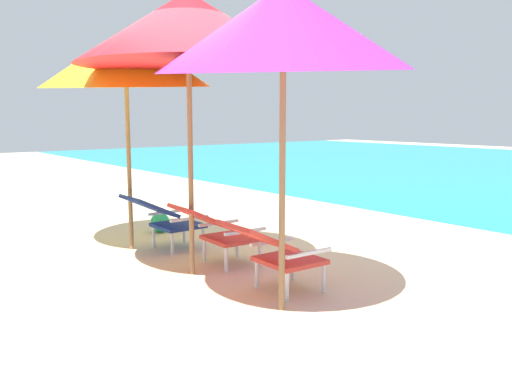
{
  "coord_description": "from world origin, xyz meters",
  "views": [
    {
      "loc": [
        4.48,
        -3.12,
        1.56
      ],
      "look_at": [
        0.0,
        0.41,
        0.75
      ],
      "focal_mm": 37.48,
      "sensor_mm": 36.0,
      "label": 1
    }
  ],
  "objects_px": {
    "beach_umbrella_left": "(125,59)",
    "lounge_chair_left": "(165,217)",
    "lounge_chair_center": "(218,229)",
    "beach_umbrella_right": "(283,29)",
    "beach_umbrella_center": "(188,28)",
    "beach_ball": "(160,223)",
    "lounge_chair_right": "(275,249)"
  },
  "relations": [
    {
      "from": "lounge_chair_left",
      "to": "beach_umbrella_left",
      "type": "height_order",
      "value": "beach_umbrella_left"
    },
    {
      "from": "lounge_chair_left",
      "to": "beach_umbrella_right",
      "type": "distance_m",
      "value": 2.93
    },
    {
      "from": "beach_umbrella_right",
      "to": "lounge_chair_center",
      "type": "bearing_deg",
      "value": 167.52
    },
    {
      "from": "lounge_chair_left",
      "to": "lounge_chair_center",
      "type": "xyz_separation_m",
      "value": [
        0.93,
        0.11,
        0.0
      ]
    },
    {
      "from": "beach_umbrella_right",
      "to": "beach_umbrella_center",
      "type": "bearing_deg",
      "value": -177.91
    },
    {
      "from": "lounge_chair_right",
      "to": "beach_umbrella_right",
      "type": "bearing_deg",
      "value": -31.89
    },
    {
      "from": "beach_umbrella_right",
      "to": "beach_ball",
      "type": "height_order",
      "value": "beach_umbrella_right"
    },
    {
      "from": "lounge_chair_right",
      "to": "beach_umbrella_right",
      "type": "relative_size",
      "value": 0.32
    },
    {
      "from": "lounge_chair_center",
      "to": "beach_umbrella_center",
      "type": "height_order",
      "value": "beach_umbrella_center"
    },
    {
      "from": "lounge_chair_left",
      "to": "lounge_chair_right",
      "type": "relative_size",
      "value": 0.98
    },
    {
      "from": "lounge_chair_left",
      "to": "beach_umbrella_center",
      "type": "height_order",
      "value": "beach_umbrella_center"
    },
    {
      "from": "lounge_chair_center",
      "to": "beach_umbrella_right",
      "type": "relative_size",
      "value": 0.32
    },
    {
      "from": "beach_umbrella_left",
      "to": "lounge_chair_left",
      "type": "bearing_deg",
      "value": 40.66
    },
    {
      "from": "beach_umbrella_left",
      "to": "beach_umbrella_center",
      "type": "relative_size",
      "value": 1.0
    },
    {
      "from": "beach_umbrella_left",
      "to": "beach_umbrella_center",
      "type": "distance_m",
      "value": 1.32
    },
    {
      "from": "lounge_chair_center",
      "to": "lounge_chair_right",
      "type": "bearing_deg",
      "value": -5.35
    },
    {
      "from": "lounge_chair_right",
      "to": "beach_umbrella_right",
      "type": "height_order",
      "value": "beach_umbrella_right"
    },
    {
      "from": "lounge_chair_center",
      "to": "beach_umbrella_center",
      "type": "bearing_deg",
      "value": -80.28
    },
    {
      "from": "lounge_chair_left",
      "to": "beach_ball",
      "type": "height_order",
      "value": "lounge_chair_left"
    },
    {
      "from": "lounge_chair_left",
      "to": "beach_umbrella_center",
      "type": "distance_m",
      "value": 2.22
    },
    {
      "from": "beach_umbrella_center",
      "to": "beach_umbrella_right",
      "type": "height_order",
      "value": "beach_umbrella_center"
    },
    {
      "from": "beach_ball",
      "to": "beach_umbrella_right",
      "type": "bearing_deg",
      "value": -10.95
    },
    {
      "from": "lounge_chair_center",
      "to": "beach_umbrella_right",
      "type": "xyz_separation_m",
      "value": [
        1.36,
        -0.3,
        1.81
      ]
    },
    {
      "from": "lounge_chair_left",
      "to": "lounge_chair_center",
      "type": "distance_m",
      "value": 0.94
    },
    {
      "from": "lounge_chair_left",
      "to": "lounge_chair_right",
      "type": "height_order",
      "value": "same"
    },
    {
      "from": "lounge_chair_left",
      "to": "lounge_chair_center",
      "type": "relative_size",
      "value": 0.97
    },
    {
      "from": "lounge_chair_right",
      "to": "beach_umbrella_right",
      "type": "xyz_separation_m",
      "value": [
        0.33,
        -0.2,
        1.81
      ]
    },
    {
      "from": "lounge_chair_left",
      "to": "beach_umbrella_right",
      "type": "xyz_separation_m",
      "value": [
        2.29,
        -0.19,
        1.81
      ]
    },
    {
      "from": "lounge_chair_center",
      "to": "beach_umbrella_right",
      "type": "distance_m",
      "value": 2.29
    },
    {
      "from": "lounge_chair_center",
      "to": "beach_ball",
      "type": "relative_size",
      "value": 3.36
    },
    {
      "from": "lounge_chair_left",
      "to": "beach_umbrella_left",
      "type": "xyz_separation_m",
      "value": [
        -0.32,
        -0.28,
        1.8
      ]
    },
    {
      "from": "beach_umbrella_center",
      "to": "lounge_chair_right",
      "type": "bearing_deg",
      "value": 14.54
    }
  ]
}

